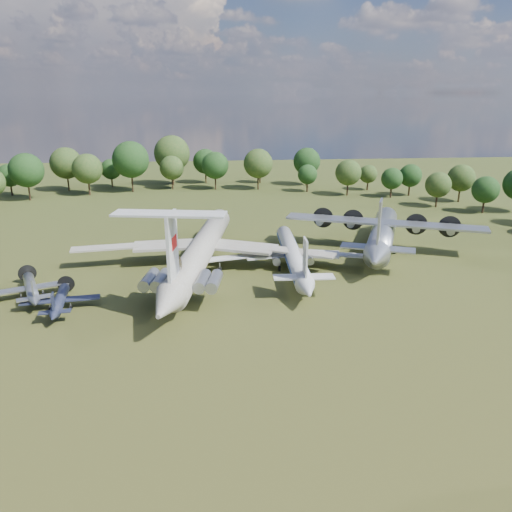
{
  "coord_description": "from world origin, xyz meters",
  "views": [
    {
      "loc": [
        3.56,
        -78.31,
        29.14
      ],
      "look_at": [
        10.78,
        -4.95,
        5.0
      ],
      "focal_mm": 35.0,
      "sensor_mm": 36.0,
      "label": 1
    }
  ],
  "objects_px": {
    "il62_airliner": "(202,253)",
    "small_prop_northwest": "(31,290)",
    "small_prop_west": "(60,302)",
    "tu104_jet": "(293,258)",
    "person_on_il62": "(180,263)",
    "an12_transport": "(382,237)"
  },
  "relations": [
    {
      "from": "small_prop_northwest",
      "to": "person_on_il62",
      "type": "bearing_deg",
      "value": -36.92
    },
    {
      "from": "il62_airliner",
      "to": "person_on_il62",
      "type": "bearing_deg",
      "value": -90.0
    },
    {
      "from": "small_prop_west",
      "to": "small_prop_northwest",
      "type": "xyz_separation_m",
      "value": [
        -5.43,
        4.86,
        0.11
      ]
    },
    {
      "from": "person_on_il62",
      "to": "il62_airliner",
      "type": "bearing_deg",
      "value": -112.15
    },
    {
      "from": "tu104_jet",
      "to": "person_on_il62",
      "type": "height_order",
      "value": "person_on_il62"
    },
    {
      "from": "tu104_jet",
      "to": "small_prop_northwest",
      "type": "distance_m",
      "value": 41.83
    },
    {
      "from": "person_on_il62",
      "to": "small_prop_west",
      "type": "bearing_deg",
      "value": -15.83
    },
    {
      "from": "il62_airliner",
      "to": "small_prop_west",
      "type": "height_order",
      "value": "il62_airliner"
    },
    {
      "from": "person_on_il62",
      "to": "an12_transport",
      "type": "bearing_deg",
      "value": -159.95
    },
    {
      "from": "tu104_jet",
      "to": "person_on_il62",
      "type": "distance_m",
      "value": 24.08
    },
    {
      "from": "an12_transport",
      "to": "small_prop_northwest",
      "type": "height_order",
      "value": "an12_transport"
    },
    {
      "from": "an12_transport",
      "to": "small_prop_west",
      "type": "distance_m",
      "value": 58.84
    },
    {
      "from": "il62_airliner",
      "to": "small_prop_northwest",
      "type": "bearing_deg",
      "value": -148.24
    },
    {
      "from": "tu104_jet",
      "to": "person_on_il62",
      "type": "relative_size",
      "value": 21.14
    },
    {
      "from": "il62_airliner",
      "to": "small_prop_west",
      "type": "xyz_separation_m",
      "value": [
        -19.84,
        -14.95,
        -1.83
      ]
    },
    {
      "from": "tu104_jet",
      "to": "an12_transport",
      "type": "distance_m",
      "value": 20.87
    },
    {
      "from": "tu104_jet",
      "to": "small_prop_northwest",
      "type": "height_order",
      "value": "tu104_jet"
    },
    {
      "from": "tu104_jet",
      "to": "an12_transport",
      "type": "bearing_deg",
      "value": 27.45
    },
    {
      "from": "tu104_jet",
      "to": "an12_transport",
      "type": "relative_size",
      "value": 0.94
    },
    {
      "from": "tu104_jet",
      "to": "small_prop_west",
      "type": "bearing_deg",
      "value": -156.47
    },
    {
      "from": "an12_transport",
      "to": "tu104_jet",
      "type": "bearing_deg",
      "value": -132.24
    },
    {
      "from": "il62_airliner",
      "to": "small_prop_northwest",
      "type": "xyz_separation_m",
      "value": [
        -25.28,
        -10.1,
        -1.73
      ]
    }
  ]
}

